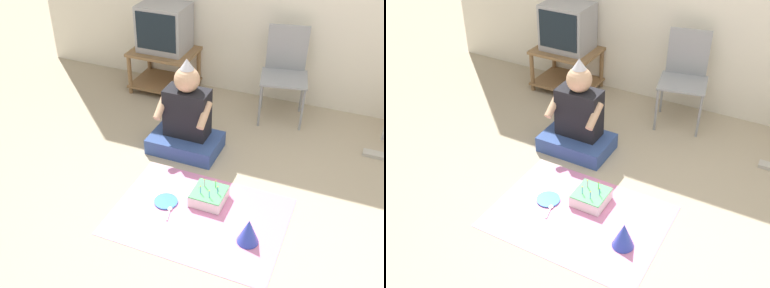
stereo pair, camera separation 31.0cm
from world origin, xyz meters
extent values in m
plane|color=tan|center=(0.00, 0.00, 0.00)|extent=(16.00, 16.00, 0.00)
cube|color=olive|center=(-1.58, 1.70, 0.44)|extent=(0.67, 0.51, 0.03)
cube|color=olive|center=(-1.58, 1.70, 0.08)|extent=(0.67, 0.51, 0.02)
cylinder|color=olive|center=(-1.88, 1.48, 0.23)|extent=(0.04, 0.04, 0.45)
cylinder|color=olive|center=(-1.27, 1.48, 0.23)|extent=(0.04, 0.04, 0.45)
cylinder|color=olive|center=(-1.88, 1.92, 0.23)|extent=(0.04, 0.04, 0.45)
cylinder|color=olive|center=(-1.27, 1.92, 0.23)|extent=(0.04, 0.04, 0.45)
cube|color=#99999E|center=(-1.58, 1.73, 0.69)|extent=(0.49, 0.38, 0.47)
cube|color=black|center=(-1.58, 1.53, 0.70)|extent=(0.43, 0.01, 0.37)
cube|color=gray|center=(-0.27, 1.57, 0.43)|extent=(0.50, 0.47, 0.02)
cube|color=gray|center=(-0.31, 1.76, 0.66)|extent=(0.37, 0.09, 0.44)
cylinder|color=gray|center=(-0.43, 1.36, 0.22)|extent=(0.02, 0.02, 0.43)
cylinder|color=gray|center=(-0.05, 1.44, 0.22)|extent=(0.02, 0.02, 0.43)
cylinder|color=gray|center=(-0.50, 1.71, 0.22)|extent=(0.02, 0.02, 0.43)
cylinder|color=gray|center=(-0.12, 1.79, 0.22)|extent=(0.02, 0.02, 0.43)
cube|color=#B2ADA3|center=(0.68, 1.27, 0.01)|extent=(0.28, 0.09, 0.03)
cube|color=#334C8C|center=(-0.91, 0.73, 0.07)|extent=(0.60, 0.41, 0.14)
cube|color=black|center=(-0.91, 0.77, 0.35)|extent=(0.38, 0.21, 0.43)
sphere|color=tan|center=(-0.91, 0.77, 0.67)|extent=(0.21, 0.21, 0.21)
cone|color=silver|center=(-0.91, 0.77, 0.80)|extent=(0.12, 0.12, 0.09)
cylinder|color=tan|center=(-1.11, 0.67, 0.42)|extent=(0.06, 0.23, 0.19)
cylinder|color=tan|center=(-0.72, 0.67, 0.42)|extent=(0.06, 0.23, 0.19)
cube|color=pink|center=(-0.48, -0.02, 0.00)|extent=(1.24, 0.91, 0.01)
cube|color=white|center=(-0.48, 0.16, 0.05)|extent=(0.25, 0.25, 0.09)
cube|color=#4CB266|center=(-0.48, 0.16, 0.10)|extent=(0.24, 0.24, 0.01)
cylinder|color=#4C7FE5|center=(-0.41, 0.17, 0.12)|extent=(0.01, 0.01, 0.06)
sphere|color=#FFCC4C|center=(-0.41, 0.17, 0.16)|extent=(0.01, 0.01, 0.01)
cylinder|color=#66C666|center=(-0.44, 0.22, 0.12)|extent=(0.01, 0.01, 0.06)
sphere|color=#FFCC4C|center=(-0.44, 0.22, 0.16)|extent=(0.01, 0.01, 0.01)
cylinder|color=#E58CCC|center=(-0.53, 0.20, 0.12)|extent=(0.01, 0.01, 0.06)
sphere|color=#FFCC4C|center=(-0.53, 0.20, 0.16)|extent=(0.01, 0.01, 0.01)
cylinder|color=#4C7FE5|center=(-0.53, 0.12, 0.12)|extent=(0.01, 0.01, 0.06)
sphere|color=#FFCC4C|center=(-0.53, 0.12, 0.16)|extent=(0.01, 0.01, 0.01)
cylinder|color=#4C7FE5|center=(-0.45, 0.10, 0.12)|extent=(0.01, 0.01, 0.06)
sphere|color=#FFCC4C|center=(-0.45, 0.10, 0.16)|extent=(0.01, 0.01, 0.01)
cone|color=blue|center=(-0.08, -0.12, 0.10)|extent=(0.15, 0.15, 0.19)
cylinder|color=blue|center=(-0.77, 0.03, 0.01)|extent=(0.18, 0.18, 0.01)
ellipsoid|color=white|center=(-0.71, -0.04, 0.01)|extent=(0.04, 0.05, 0.01)
cube|color=white|center=(-0.69, -0.10, 0.01)|extent=(0.03, 0.10, 0.01)
camera|label=1|loc=(0.40, -2.26, 2.29)|focal=42.00mm
camera|label=2|loc=(0.68, -2.12, 2.29)|focal=42.00mm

